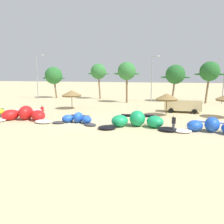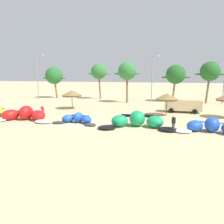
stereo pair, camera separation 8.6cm
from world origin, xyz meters
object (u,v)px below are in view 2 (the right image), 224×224
at_px(kite_right_of_center, 212,127).
at_px(palm_left_of_gap, 127,71).
at_px(palm_leftmost, 54,76).
at_px(palm_left, 99,72).
at_px(palm_center_left, 176,75).
at_px(beach_umbrella_near_van, 72,93).
at_px(kite_center, 137,121).
at_px(parked_van, 182,105).
at_px(lamppost_west, 38,74).
at_px(kite_left, 24,115).
at_px(lamppost_west_center, 153,76).
at_px(person_by_umbrellas, 173,124).
at_px(person_near_kites, 43,112).
at_px(palm_center_right, 210,72).
at_px(beach_umbrella_middle, 167,97).
at_px(kite_left_of_center, 77,119).

xyz_separation_m(kite_right_of_center, palm_left_of_gap, (-12.28, 19.39, 5.42)).
height_order(palm_leftmost, palm_left, palm_left).
bearing_deg(palm_leftmost, palm_center_left, 0.42).
relative_size(kite_right_of_center, beach_umbrella_near_van, 2.16).
xyz_separation_m(kite_center, parked_van, (4.69, 10.61, 0.47)).
bearing_deg(lamppost_west, palm_left_of_gap, -4.02).
bearing_deg(palm_left_of_gap, parked_van, -40.51).
distance_m(kite_left, lamppost_west_center, 25.98).
bearing_deg(palm_left, lamppost_west, -165.56).
relative_size(person_by_umbrellas, palm_left_of_gap, 0.21).
xyz_separation_m(kite_center, kite_right_of_center, (7.06, -0.31, -0.09)).
xyz_separation_m(person_near_kites, palm_center_right, (21.67, 21.01, 5.07)).
distance_m(beach_umbrella_near_van, parked_van, 16.67).
bearing_deg(palm_left_of_gap, palm_center_left, 24.60).
bearing_deg(palm_left, person_near_kites, -88.46).
bearing_deg(beach_umbrella_near_van, beach_umbrella_middle, -7.47).
bearing_deg(palm_left_of_gap, kite_center, -74.69).
xyz_separation_m(palm_left_of_gap, lamppost_west, (-20.39, 1.43, -0.55)).
relative_size(beach_umbrella_near_van, palm_left, 0.41).
bearing_deg(palm_center_left, kite_right_of_center, -81.73).
bearing_deg(lamppost_west_center, palm_left, 170.62).
xyz_separation_m(beach_umbrella_near_van, palm_center_left, (15.51, 13.97, 2.90)).
distance_m(kite_center, palm_center_right, 24.82).
bearing_deg(lamppost_west, parked_van, -18.09).
bearing_deg(lamppost_west, kite_left, -59.64).
relative_size(palm_center_left, lamppost_west_center, 0.81).
bearing_deg(palm_left_of_gap, person_near_kites, -110.71).
relative_size(person_by_umbrellas, lamppost_west_center, 0.18).
bearing_deg(kite_center, lamppost_west_center, 91.75).
bearing_deg(parked_van, person_near_kites, -150.60).
bearing_deg(palm_center_right, lamppost_west, -177.21).
height_order(parked_van, palm_left_of_gap, palm_left_of_gap).
height_order(kite_left_of_center, person_near_kites, person_near_kites).
bearing_deg(kite_left, kite_left_of_center, 2.76).
height_order(beach_umbrella_middle, person_by_umbrellas, beach_umbrella_middle).
distance_m(person_near_kites, palm_center_right, 30.60).
xyz_separation_m(parked_van, palm_leftmost, (-27.77, 12.33, 4.02)).
distance_m(palm_left, palm_left_of_gap, 8.78).
height_order(person_near_kites, palm_center_right, palm_center_right).
distance_m(kite_left_of_center, beach_umbrella_near_van, 10.68).
xyz_separation_m(person_by_umbrellas, palm_center_left, (0.04, 24.27, 4.53)).
bearing_deg(beach_umbrella_middle, person_near_kites, -157.59).
xyz_separation_m(person_by_umbrellas, lamppost_west_center, (-4.28, 23.03, 4.19)).
height_order(kite_right_of_center, beach_umbrella_middle, beach_umbrella_middle).
relative_size(parked_van, palm_leftmost, 0.70).
height_order(parked_van, person_by_umbrellas, parked_van).
xyz_separation_m(palm_left, palm_center_left, (16.22, -0.73, -0.61)).
relative_size(beach_umbrella_middle, lamppost_west, 0.31).
xyz_separation_m(parked_van, palm_left_of_gap, (-9.91, 8.47, 4.86)).
relative_size(kite_center, beach_umbrella_near_van, 2.59).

